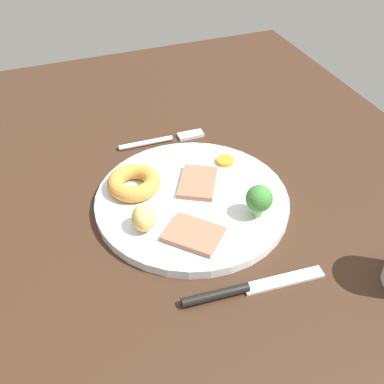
% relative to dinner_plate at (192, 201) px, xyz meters
% --- Properties ---
extents(dining_table, '(1.20, 0.84, 0.04)m').
position_rel_dinner_plate_xyz_m(dining_table, '(0.04, 0.02, -0.02)').
color(dining_table, '#382316').
rests_on(dining_table, ground).
extents(dinner_plate, '(0.28, 0.28, 0.01)m').
position_rel_dinner_plate_xyz_m(dinner_plate, '(0.00, 0.00, 0.00)').
color(dinner_plate, white).
rests_on(dinner_plate, dining_table).
extents(meat_slice_main, '(0.09, 0.09, 0.01)m').
position_rel_dinner_plate_xyz_m(meat_slice_main, '(0.08, -0.03, 0.01)').
color(meat_slice_main, '#9E664C').
rests_on(meat_slice_main, dinner_plate).
extents(meat_slice_under, '(0.09, 0.08, 0.01)m').
position_rel_dinner_plate_xyz_m(meat_slice_under, '(-0.02, 0.01, 0.01)').
color(meat_slice_under, '#9E664C').
rests_on(meat_slice_under, dinner_plate).
extents(yorkshire_pudding, '(0.08, 0.08, 0.02)m').
position_rel_dinner_plate_xyz_m(yorkshire_pudding, '(-0.05, -0.07, 0.02)').
color(yorkshire_pudding, '#C68938').
rests_on(yorkshire_pudding, dinner_plate).
extents(roast_potato_left, '(0.04, 0.04, 0.04)m').
position_rel_dinner_plate_xyz_m(roast_potato_left, '(0.03, -0.08, 0.02)').
color(roast_potato_left, '#D8B260').
rests_on(roast_potato_left, dinner_plate).
extents(carrot_coin_front, '(0.03, 0.03, 0.01)m').
position_rel_dinner_plate_xyz_m(carrot_coin_front, '(-0.06, 0.08, 0.01)').
color(carrot_coin_front, orange).
rests_on(carrot_coin_front, dinner_plate).
extents(broccoli_floret, '(0.04, 0.04, 0.05)m').
position_rel_dinner_plate_xyz_m(broccoli_floret, '(0.07, 0.07, 0.04)').
color(broccoli_floret, '#8CB766').
rests_on(broccoli_floret, dinner_plate).
extents(fork, '(0.02, 0.15, 0.01)m').
position_rel_dinner_plate_xyz_m(fork, '(-0.17, 0.01, -0.00)').
color(fork, silver).
rests_on(fork, dining_table).
extents(knife, '(0.03, 0.19, 0.01)m').
position_rel_dinner_plate_xyz_m(knife, '(0.17, -0.00, -0.00)').
color(knife, black).
rests_on(knife, dining_table).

